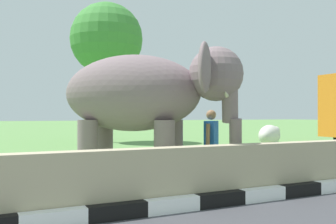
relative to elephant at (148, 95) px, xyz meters
name	(u,v)px	position (x,y,z in m)	size (l,w,h in m)	color
barrier_parapet	(117,182)	(-1.42, -2.10, -1.47)	(28.00, 0.36, 1.00)	tan
elephant	(148,95)	(0.00, 0.00, 0.00)	(3.92, 3.71, 2.99)	slate
person_handler	(211,141)	(1.49, -0.27, -1.04)	(0.55, 0.49, 1.66)	navy
cow_near	(270,136)	(4.91, 1.62, -1.10)	(1.77, 1.45, 1.23)	beige
tree_distant	(107,40)	(3.09, 13.03, 3.86)	(4.09, 4.09, 7.90)	brown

